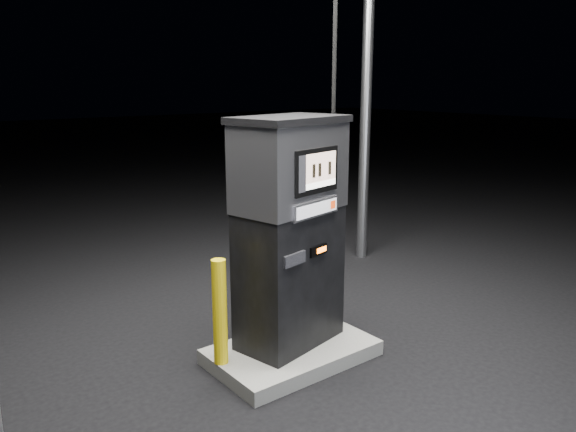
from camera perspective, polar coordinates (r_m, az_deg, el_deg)
ground at (r=5.84m, az=0.38°, el=-14.31°), size 80.00×80.00×0.00m
pump_island at (r=5.81m, az=0.38°, el=-13.66°), size 1.60×1.00×0.15m
fuel_dispenser at (r=5.46m, az=0.21°, el=-1.49°), size 1.31×0.89×4.70m
bollard_left at (r=5.28m, az=-6.94°, el=-9.66°), size 0.15×0.15×1.01m
bollard_right at (r=5.95m, az=4.15°, el=-6.90°), size 0.17×0.17×1.01m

